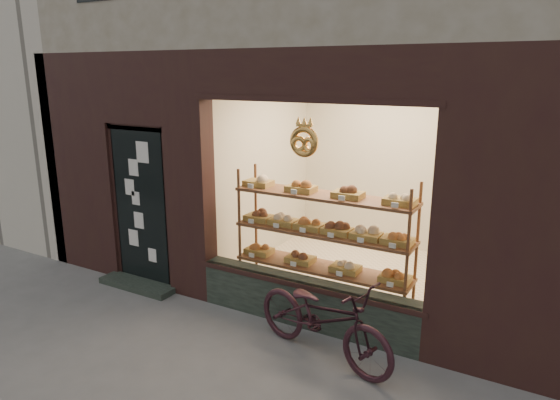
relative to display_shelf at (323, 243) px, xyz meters
The scene contains 3 objects.
neighbor_left 11.08m from the display_shelf, 163.64° to the left, with size 12.00×7.00×9.00m, color beige.
display_shelf is the anchor object (origin of this frame).
bicycle 1.15m from the display_shelf, 64.47° to the right, with size 0.59×1.70×0.89m, color black.
Camera 1 is at (2.80, -2.61, 2.87)m, focal length 32.00 mm.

